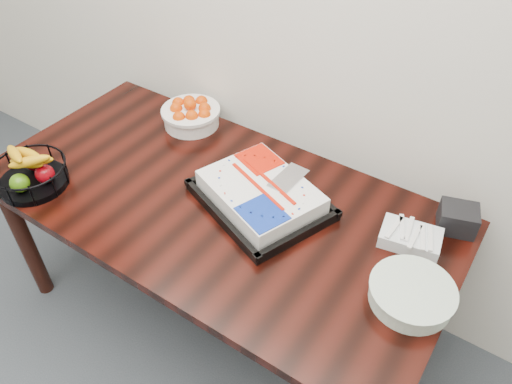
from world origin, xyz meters
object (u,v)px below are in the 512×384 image
Objects in this scene: table at (215,214)px; fruit_basket at (30,173)px; napkin_box at (458,219)px; plate_stack at (411,294)px; tangerine_bowl at (191,111)px; cake_tray at (261,195)px.

fruit_basket reaches higher than table.
fruit_basket is 1.57m from napkin_box.
plate_stack is at bearing 11.69° from fruit_basket.
table is 6.94× the size of tangerine_bowl.
fruit_basket is 2.17× the size of napkin_box.
tangerine_bowl is 0.94× the size of fruit_basket.
fruit_basket is at bearing -110.33° from tangerine_bowl.
napkin_box is at bearing 23.63° from table.
cake_tray reaches higher than table.
napkin_box is at bearing 25.42° from fruit_basket.
cake_tray is 0.69m from napkin_box.
fruit_basket is at bearing -154.58° from napkin_box.
napkin_box reaches higher than table.
cake_tray is at bearing 170.08° from plate_stack.
napkin_box is (0.02, 0.39, 0.01)m from plate_stack.
cake_tray is 2.07× the size of fruit_basket.
plate_stack is (0.62, -0.11, -0.01)m from cake_tray.
plate_stack is at bearing -92.69° from napkin_box.
table is 0.22m from cake_tray.
napkin_box is at bearing 87.31° from plate_stack.
tangerine_bowl is (-0.54, 0.26, 0.03)m from cake_tray.
fruit_basket is at bearing -152.36° from table.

